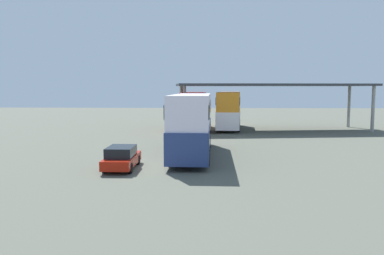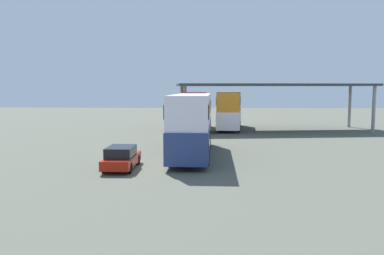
{
  "view_description": "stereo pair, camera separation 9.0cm",
  "coord_description": "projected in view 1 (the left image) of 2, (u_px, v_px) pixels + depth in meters",
  "views": [
    {
      "loc": [
        2.35,
        -22.65,
        4.74
      ],
      "look_at": [
        1.38,
        3.99,
        2.0
      ],
      "focal_mm": 35.75,
      "sensor_mm": 36.0,
      "label": 1
    },
    {
      "loc": [
        2.44,
        -22.65,
        4.74
      ],
      "look_at": [
        1.38,
        3.99,
        2.0
      ],
      "focal_mm": 35.75,
      "sensor_mm": 36.0,
      "label": 2
    }
  ],
  "objects": [
    {
      "name": "ground_plane",
      "position": [
        167.0,
        167.0,
        23.09
      ],
      "size": [
        140.0,
        140.0,
        0.0
      ],
      "primitive_type": "plane",
      "color": "#55574B"
    },
    {
      "name": "parked_hatchback",
      "position": [
        122.0,
        158.0,
        22.5
      ],
      "size": [
        1.67,
        3.92,
        1.35
      ],
      "rotation": [
        0.0,
        0.0,
        1.57
      ],
      "color": "#A9190A",
      "rests_on": "ground_plane"
    },
    {
      "name": "depot_canopy",
      "position": [
        274.0,
        86.0,
        42.88
      ],
      "size": [
        22.37,
        9.14,
        5.25
      ],
      "rotation": [
        0.0,
        0.0,
        0.13
      ],
      "color": "#33353A",
      "rests_on": "ground_plane"
    },
    {
      "name": "double_decker_near_canopy",
      "position": [
        194.0,
        109.0,
        43.66
      ],
      "size": [
        2.81,
        10.25,
        4.27
      ],
      "rotation": [
        0.0,
        0.0,
        1.54
      ],
      "color": "orange",
      "rests_on": "ground_plane"
    },
    {
      "name": "double_decker_main",
      "position": [
        192.0,
        122.0,
        26.77
      ],
      "size": [
        2.79,
        11.38,
        4.32
      ],
      "rotation": [
        0.0,
        0.0,
        1.55
      ],
      "color": "navy",
      "rests_on": "ground_plane"
    },
    {
      "name": "double_decker_mid_row",
      "position": [
        229.0,
        109.0,
        44.39
      ],
      "size": [
        3.43,
        10.3,
        4.31
      ],
      "rotation": [
        0.0,
        0.0,
        1.48
      ],
      "color": "white",
      "rests_on": "ground_plane"
    }
  ]
}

